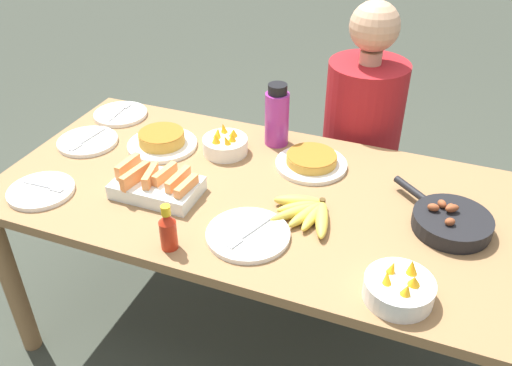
{
  "coord_description": "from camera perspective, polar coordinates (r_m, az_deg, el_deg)",
  "views": [
    {
      "loc": [
        0.54,
        -1.4,
        1.77
      ],
      "look_at": [
        0.0,
        0.0,
        0.75
      ],
      "focal_mm": 38.0,
      "sensor_mm": 36.0,
      "label": 1
    }
  ],
  "objects": [
    {
      "name": "empty_plate_far_right",
      "position": [
        1.95,
        -21.69,
        -0.77
      ],
      "size": [
        0.22,
        0.22,
        0.02
      ],
      "color": "silver",
      "rests_on": "dining_table"
    },
    {
      "name": "skillet",
      "position": [
        1.75,
        19.79,
        -3.84
      ],
      "size": [
        0.32,
        0.29,
        0.08
      ],
      "rotation": [
        0.0,
        0.0,
        2.43
      ],
      "color": "black",
      "rests_on": "dining_table"
    },
    {
      "name": "frittata_plate_side",
      "position": [
        2.1,
        -9.87,
        4.4
      ],
      "size": [
        0.26,
        0.26,
        0.06
      ],
      "color": "silver",
      "rests_on": "dining_table"
    },
    {
      "name": "dining_table",
      "position": [
        1.88,
        0.0,
        -3.01
      ],
      "size": [
        1.76,
        0.88,
        0.72
      ],
      "color": "olive",
      "rests_on": "ground_plane"
    },
    {
      "name": "empty_plate_mid_edge",
      "position": [
        2.37,
        -14.06,
        7.05
      ],
      "size": [
        0.22,
        0.22,
        0.02
      ],
      "color": "silver",
      "rests_on": "dining_table"
    },
    {
      "name": "banana_bunch",
      "position": [
        1.71,
        5.39,
        -2.99
      ],
      "size": [
        0.22,
        0.2,
        0.04
      ],
      "color": "gold",
      "rests_on": "dining_table"
    },
    {
      "name": "hot_sauce_bottle",
      "position": [
        1.58,
        -9.25,
        -4.88
      ],
      "size": [
        0.05,
        0.05,
        0.15
      ],
      "color": "#B72814",
      "rests_on": "dining_table"
    },
    {
      "name": "melon_tray",
      "position": [
        1.83,
        -10.43,
        -0.23
      ],
      "size": [
        0.28,
        0.18,
        0.1
      ],
      "color": "silver",
      "rests_on": "dining_table"
    },
    {
      "name": "water_bottle",
      "position": [
        2.05,
        2.22,
        7.05
      ],
      "size": [
        0.09,
        0.09,
        0.24
      ],
      "color": "#992D89",
      "rests_on": "dining_table"
    },
    {
      "name": "ground_plane",
      "position": [
        2.32,
        0.0,
        -15.55
      ],
      "size": [
        14.0,
        14.0,
        0.0
      ],
      "primitive_type": "plane",
      "color": "#383D33"
    },
    {
      "name": "fruit_bowl_mango",
      "position": [
        1.48,
        14.84,
        -10.67
      ],
      "size": [
        0.18,
        0.18,
        0.1
      ],
      "color": "silver",
      "rests_on": "dining_table"
    },
    {
      "name": "fruit_bowl_citrus",
      "position": [
        2.03,
        -3.27,
        4.12
      ],
      "size": [
        0.17,
        0.17,
        0.1
      ],
      "color": "silver",
      "rests_on": "dining_table"
    },
    {
      "name": "empty_plate_far_left",
      "position": [
        2.2,
        -17.3,
        4.2
      ],
      "size": [
        0.23,
        0.23,
        0.02
      ],
      "color": "silver",
      "rests_on": "dining_table"
    },
    {
      "name": "empty_plate_near_front",
      "position": [
        1.63,
        -0.85,
        -5.44
      ],
      "size": [
        0.25,
        0.25,
        0.02
      ],
      "color": "silver",
      "rests_on": "dining_table"
    },
    {
      "name": "person_figure",
      "position": [
        2.43,
        10.64,
        2.0
      ],
      "size": [
        0.36,
        0.36,
        1.21
      ],
      "color": "black",
      "rests_on": "ground_plane"
    },
    {
      "name": "frittata_plate_center",
      "position": [
        1.96,
        5.85,
        2.29
      ],
      "size": [
        0.26,
        0.26,
        0.05
      ],
      "color": "silver",
      "rests_on": "dining_table"
    }
  ]
}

